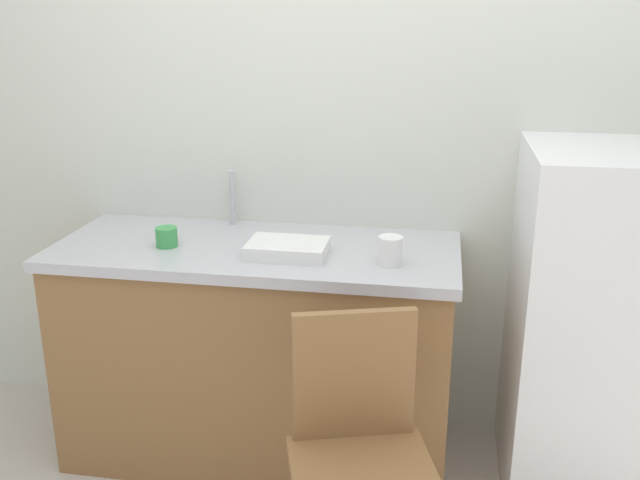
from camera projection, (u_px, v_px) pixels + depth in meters
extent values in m
cube|color=silver|center=(334.00, 118.00, 2.77)|extent=(4.80, 0.10, 2.60)
cube|color=olive|center=(259.00, 356.00, 2.75)|extent=(1.46, 0.60, 0.83)
cube|color=#B7B7BC|center=(256.00, 250.00, 2.62)|extent=(1.50, 0.64, 0.04)
cylinder|color=#B7B7BC|center=(233.00, 198.00, 2.84)|extent=(0.02, 0.02, 0.22)
cube|color=white|center=(592.00, 328.00, 2.48)|extent=(0.53, 0.62, 1.27)
cube|color=olive|center=(364.00, 478.00, 1.94)|extent=(0.50, 0.50, 0.04)
cube|color=olive|center=(354.00, 375.00, 2.05)|extent=(0.35, 0.13, 0.40)
cube|color=white|center=(288.00, 249.00, 2.50)|extent=(0.28, 0.20, 0.05)
cylinder|color=white|center=(391.00, 251.00, 2.40)|extent=(0.08, 0.08, 0.10)
cylinder|color=green|center=(167.00, 237.00, 2.59)|extent=(0.08, 0.08, 0.07)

